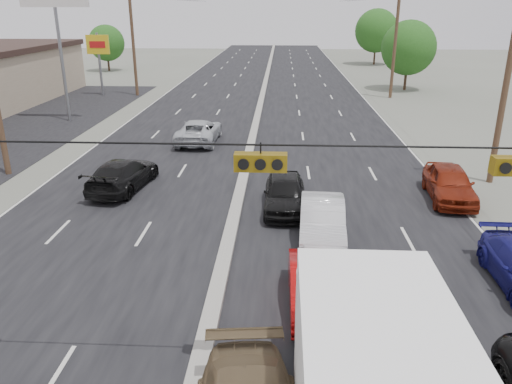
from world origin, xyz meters
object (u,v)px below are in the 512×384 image
utility_pole_right_b (507,80)px  tree_right_mid (409,48)px  tree_right_far (376,31)px  utility_pole_left_c (133,42)px  oncoming_near (123,175)px  queue_car_b (322,221)px  utility_pole_right_c (395,43)px  red_sedan (313,288)px  tree_left_far (106,43)px  pole_sign_far (98,50)px  queue_car_e (449,183)px  queue_car_a (285,193)px

utility_pole_right_b → tree_right_mid: bearing=85.2°
tree_right_far → utility_pole_left_c: bearing=-133.5°
tree_right_mid → oncoming_near: (-20.69, -31.96, -3.60)m
tree_right_far → queue_car_b: (-12.50, -62.16, -4.19)m
utility_pole_right_c → tree_right_far: utility_pole_right_c is taller
tree_right_mid → red_sedan: size_ratio=1.83×
utility_pole_left_c → tree_left_far: size_ratio=1.63×
tree_left_far → oncoming_near: (16.31, -46.96, -2.98)m
queue_car_b → oncoming_near: 10.56m
pole_sign_far → tree_left_far: size_ratio=0.98×
utility_pole_right_b → queue_car_e: utility_pole_right_b is taller
tree_left_far → red_sedan: tree_left_far is taller
tree_right_far → queue_car_a: size_ratio=1.83×
pole_sign_far → queue_car_a: pole_sign_far is taller
utility_pole_left_c → queue_car_a: utility_pole_left_c is taller
utility_pole_left_c → queue_car_e: bearing=-51.3°
tree_left_far → tree_right_mid: (37.00, -15.00, 0.62)m
tree_right_far → queue_car_e: bearing=-96.3°
pole_sign_far → tree_right_far: (32.00, 30.00, 0.55)m
pole_sign_far → tree_left_far: bearing=106.7°
pole_sign_far → red_sedan: bearing=-62.8°
tree_right_mid → red_sedan: 43.58m
tree_right_far → queue_car_e: size_ratio=1.77×
utility_pole_left_c → tree_right_mid: 27.96m
utility_pole_right_c → utility_pole_left_c: bearing=180.0°
tree_left_far → utility_pole_right_b: bearing=-52.5°
tree_right_far → red_sedan: bearing=-101.1°
utility_pole_right_c → tree_left_far: utility_pole_right_c is taller
pole_sign_far → oncoming_near: pole_sign_far is taller
tree_right_mid → queue_car_a: tree_right_mid is taller
pole_sign_far → oncoming_near: bearing=-69.1°
tree_left_far → red_sedan: bearing=-66.3°
utility_pole_right_c → queue_car_b: bearing=-105.6°
queue_car_b → queue_car_e: size_ratio=1.01×
utility_pole_left_c → tree_right_far: 41.38m
utility_pole_right_b → oncoming_near: utility_pole_right_b is taller
queue_car_b → oncoming_near: bearing=153.5°
tree_right_mid → queue_car_a: size_ratio=1.60×
pole_sign_far → red_sedan: (18.91, -36.71, -3.77)m
tree_left_far → utility_pole_right_c: bearing=-30.1°
utility_pole_left_c → tree_right_far: size_ratio=1.23×
utility_pole_right_b → tree_right_far: 55.11m
pole_sign_far → tree_right_far: bearing=43.2°
utility_pole_right_b → queue_car_a: bearing=-158.0°
utility_pole_left_c → tree_right_far: bearing=46.5°
utility_pole_right_c → red_sedan: utility_pole_right_c is taller
utility_pole_left_c → utility_pole_right_b: size_ratio=1.00×
tree_right_mid → tree_left_far: bearing=157.9°
tree_left_far → pole_sign_far: bearing=-73.3°
tree_left_far → queue_car_b: 58.13m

